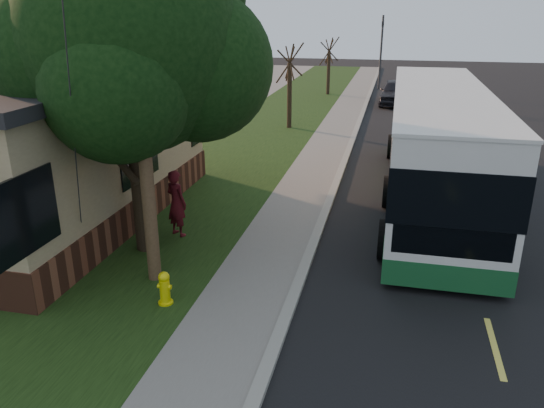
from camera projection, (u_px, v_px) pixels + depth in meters
The scene contains 16 objects.
ground at pixel (285, 321), 10.75m from camera, with size 120.00×120.00×0.00m, color black.
road at pixel (450, 185), 19.05m from camera, with size 8.00×80.00×0.01m, color black.
curb at pixel (339, 176), 19.87m from camera, with size 0.25×80.00×0.12m, color gray.
sidewalk at pixel (313, 175), 20.09m from camera, with size 2.00×80.00×0.08m, color slate.
grass_verge at pixel (225, 169), 20.83m from camera, with size 5.00×80.00×0.07m, color black.
building_lot at pixel (4, 154), 22.94m from camera, with size 15.00×80.00×0.04m, color slate.
fire_hydrant at pixel (165, 288), 11.15m from camera, with size 0.32×0.32×0.74m.
utility_pole at pixel (138, 78), 10.75m from camera, with size 2.86×3.21×9.07m.
leafy_tree at pixel (134, 45), 12.26m from camera, with size 6.30×6.00×7.80m.
bare_tree_near at pixel (290, 87), 27.19m from camera, with size 1.38×1.21×4.31m.
bare_tree_far at pixel (329, 67), 38.11m from camera, with size 1.38×1.21×4.03m.
traffic_signal at pixel (381, 47), 40.62m from camera, with size 0.18×0.22×5.50m.
transit_bus at pixel (436, 142), 16.98m from camera, with size 3.08×13.35×3.61m.
skateboarder at pixel (177, 203), 14.37m from camera, with size 0.68×0.44×1.86m, color #4A0E14.
dumpster at pixel (57, 188), 16.67m from camera, with size 1.65×1.48×1.21m.
distant_car at pixel (395, 92), 34.80m from camera, with size 1.89×4.69×1.60m, color black.
Camera 1 is at (1.81, -9.08, 5.96)m, focal length 35.00 mm.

